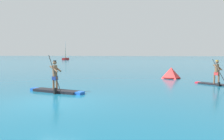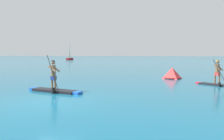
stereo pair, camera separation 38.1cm
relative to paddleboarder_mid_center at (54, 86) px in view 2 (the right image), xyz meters
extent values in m
plane|color=#145B7A|center=(0.97, -2.01, -0.31)|extent=(440.00, 440.00, 0.00)
cube|color=black|center=(0.00, 0.01, -0.24)|extent=(2.83, 1.15, 0.14)
cube|color=blue|center=(1.52, -0.27, -0.24)|extent=(0.42, 0.52, 0.14)
cube|color=blue|center=(-1.53, 0.29, -0.24)|extent=(0.41, 0.45, 0.14)
cylinder|color=brown|center=(0.05, 0.00, 0.19)|extent=(0.11, 0.11, 0.74)
cylinder|color=brown|center=(-0.16, 0.04, 0.19)|extent=(0.11, 0.11, 0.74)
cube|color=navy|center=(-0.06, 0.02, 0.47)|extent=(0.30, 0.26, 0.22)
cylinder|color=brown|center=(-0.06, 0.02, 0.87)|extent=(0.26, 0.26, 0.63)
sphere|color=brown|center=(-0.06, 0.02, 1.32)|extent=(0.21, 0.21, 0.21)
cylinder|color=black|center=(-0.06, 0.02, 1.42)|extent=(0.18, 0.18, 0.06)
cylinder|color=brown|center=(0.02, 0.16, 0.98)|extent=(0.55, 0.20, 0.38)
cylinder|color=brown|center=(-0.04, -0.14, 0.98)|extent=(0.55, 0.20, 0.38)
cylinder|color=black|center=(0.21, -0.47, 0.76)|extent=(0.77, 0.18, 1.96)
cube|color=black|center=(0.21, -0.47, -0.16)|extent=(0.12, 0.21, 0.32)
cube|color=black|center=(9.30, 5.05, -0.27)|extent=(2.28, 1.91, 0.09)
cube|color=red|center=(8.23, 5.83, -0.27)|extent=(0.46, 0.48, 0.09)
cylinder|color=brown|center=(9.40, 4.98, 0.17)|extent=(0.11, 0.11, 0.79)
cylinder|color=brown|center=(9.17, 5.15, 0.17)|extent=(0.11, 0.11, 0.79)
cube|color=red|center=(9.28, 5.06, 0.47)|extent=(0.34, 0.33, 0.22)
cylinder|color=brown|center=(9.28, 5.06, 0.84)|extent=(0.26, 0.26, 0.56)
sphere|color=brown|center=(9.28, 5.06, 1.26)|extent=(0.21, 0.21, 0.21)
cylinder|color=orange|center=(9.28, 5.06, 1.35)|extent=(0.18, 0.18, 0.06)
cylinder|color=brown|center=(9.41, 5.15, 0.90)|extent=(0.44, 0.39, 0.44)
cylinder|color=brown|center=(9.23, 4.91, 0.90)|extent=(0.44, 0.39, 0.44)
cylinder|color=black|center=(9.32, 4.52, 0.63)|extent=(0.80, 0.63, 1.67)
cube|color=black|center=(9.32, 4.52, -0.21)|extent=(0.18, 0.21, 0.32)
pyramid|color=red|center=(6.42, 8.46, 0.17)|extent=(1.75, 1.75, 0.96)
torus|color=maroon|center=(6.42, 8.46, -0.25)|extent=(1.57, 1.57, 0.12)
cube|color=#A51E1E|center=(-28.80, 59.56, 0.06)|extent=(1.19, 4.29, 0.75)
cylinder|color=#B2B2B7|center=(-28.80, 59.56, 3.45)|extent=(0.12, 0.12, 6.03)
pyramid|color=beige|center=(-28.80, 59.56, 2.83)|extent=(0.69, 1.83, 4.60)
camera|label=1|loc=(5.74, -10.40, 1.79)|focal=33.61mm
camera|label=2|loc=(6.11, -10.30, 1.79)|focal=33.61mm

